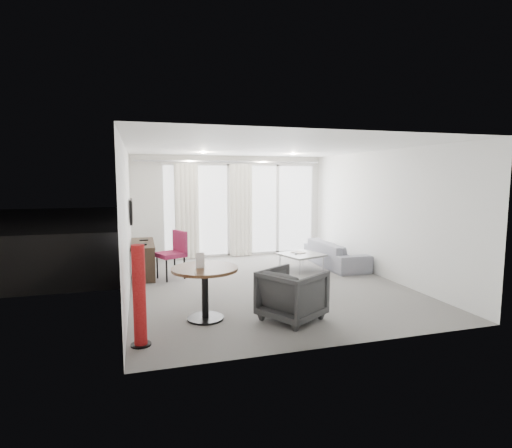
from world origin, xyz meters
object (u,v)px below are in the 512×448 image
object	(u,v)px
tub_armchair	(292,295)
rattan_chair_b	(262,229)
coffee_table	(301,262)
red_lamp	(139,296)
rattan_chair_a	(235,234)
sofa	(336,254)
desk	(143,259)
round_table	(205,293)
desk_chair	(171,255)

from	to	relation	value
tub_armchair	rattan_chair_b	world-z (taller)	rattan_chair_b
coffee_table	rattan_chair_b	world-z (taller)	rattan_chair_b
red_lamp	rattan_chair_a	xyz separation A→B (m)	(2.75, 6.59, -0.24)
red_lamp	sofa	size ratio (longest dim) A/B	0.64
desk	round_table	bearing A→B (deg)	-74.40
rattan_chair_a	rattan_chair_b	xyz separation A→B (m)	(1.05, 0.64, 0.00)
round_table	rattan_chair_a	size ratio (longest dim) A/B	1.26
tub_armchair	round_table	bearing A→B (deg)	41.83
tub_armchair	sofa	xyz separation A→B (m)	(2.28, 3.02, -0.08)
round_table	coffee_table	xyz separation A→B (m)	(2.54, 2.46, -0.20)
red_lamp	rattan_chair_b	distance (m)	8.17
desk	sofa	size ratio (longest dim) A/B	0.76
tub_armchair	sofa	distance (m)	3.78
round_table	coffee_table	world-z (taller)	round_table
desk	round_table	world-z (taller)	round_table
desk	rattan_chair_a	world-z (taller)	rattan_chair_a
desk	tub_armchair	xyz separation A→B (m)	(2.04, -3.34, 0.02)
tub_armchair	rattan_chair_b	bearing A→B (deg)	-45.21
round_table	desk_chair	bearing A→B (deg)	96.73
desk	round_table	distance (m)	3.09
round_table	red_lamp	world-z (taller)	red_lamp
desk_chair	coffee_table	world-z (taller)	desk_chair
tub_armchair	coffee_table	xyz separation A→B (m)	(1.33, 2.82, -0.18)
tub_armchair	rattan_chair_a	world-z (taller)	rattan_chair_a
red_lamp	sofa	distance (m)	5.53
red_lamp	rattan_chair_a	world-z (taller)	red_lamp
red_lamp	sofa	bearing A→B (deg)	37.29
desk	red_lamp	bearing A→B (deg)	-91.19
red_lamp	rattan_chair_b	bearing A→B (deg)	62.26
desk_chair	coffee_table	bearing A→B (deg)	-25.36
round_table	rattan_chair_b	xyz separation A→B (m)	(2.89, 6.54, 0.00)
rattan_chair_b	desk	bearing A→B (deg)	-128.16
rattan_chair_b	round_table	bearing A→B (deg)	-105.77
desk_chair	red_lamp	bearing A→B (deg)	-124.96
coffee_table	rattan_chair_b	bearing A→B (deg)	85.05
sofa	coffee_table	bearing A→B (deg)	101.83
rattan_chair_a	rattan_chair_b	size ratio (longest dim) A/B	0.99
coffee_table	desk	bearing A→B (deg)	171.29
desk_chair	sofa	world-z (taller)	desk_chair
sofa	rattan_chair_b	size ratio (longest dim) A/B	2.54
sofa	rattan_chair_a	bearing A→B (deg)	26.79
coffee_table	rattan_chair_a	xyz separation A→B (m)	(-0.70, 3.44, 0.20)
desk	desk_chair	distance (m)	0.72
red_lamp	desk_chair	bearing A→B (deg)	79.22
tub_armchair	coffee_table	size ratio (longest dim) A/B	0.98
tub_armchair	coffee_table	world-z (taller)	tub_armchair
desk	sofa	xyz separation A→B (m)	(4.31, -0.32, -0.06)
round_table	rattan_chair_a	world-z (taller)	round_table
red_lamp	rattan_chair_b	size ratio (longest dim) A/B	1.62
desk	rattan_chair_b	xyz separation A→B (m)	(3.73, 3.57, 0.04)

